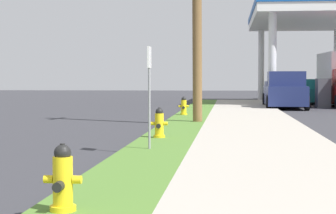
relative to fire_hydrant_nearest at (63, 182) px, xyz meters
The scene contains 7 objects.
fire_hydrant_nearest is the anchor object (origin of this frame).
fire_hydrant_second 8.26m from the fire_hydrant_nearest, 89.37° to the left, with size 0.42×0.38×0.74m.
fire_hydrant_third 17.69m from the fire_hydrant_nearest, 90.06° to the left, with size 0.42×0.37×0.74m.
street_sign_post 6.00m from the fire_hydrant_nearest, 88.38° to the left, with size 0.05×0.36×2.12m.
car_teal_by_near_pump 33.08m from the fire_hydrant_nearest, 78.41° to the left, with size 2.23×4.62×1.57m.
truck_navy_at_forecourt 26.32m from the fire_hydrant_nearest, 79.56° to the left, with size 2.19×5.43×1.97m.
truck_tan_on_apron 40.06m from the fire_hydrant_nearest, 81.43° to the left, with size 2.53×5.55×1.97m.
Camera 1 is at (2.22, -2.04, 1.57)m, focal length 63.39 mm.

